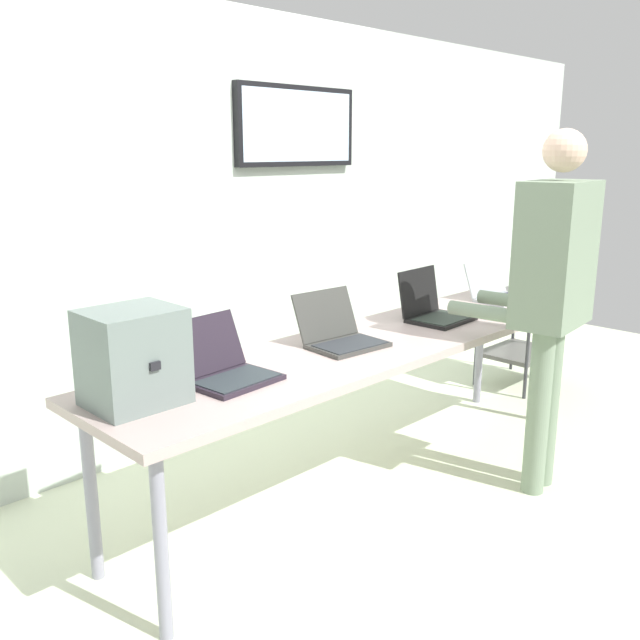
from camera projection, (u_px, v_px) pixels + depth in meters
ground at (371, 485)px, 3.54m from camera, size 8.00×8.00×0.04m
back_wall at (231, 225)px, 4.02m from camera, size 8.00×0.11×2.46m
workbench at (374, 350)px, 3.36m from camera, size 2.98×0.70×0.77m
equipment_box at (133, 357)px, 2.47m from camera, size 0.33×0.30×0.36m
laptop_station_0 at (224, 367)px, 2.76m from camera, size 0.36×0.37×0.24m
laptop_station_1 at (340, 333)px, 3.25m from camera, size 0.38×0.37×0.25m
laptop_station_2 at (433, 309)px, 3.74m from camera, size 0.35×0.33×0.27m
laptop_station_3 at (497, 291)px, 4.24m from camera, size 0.37×0.33×0.23m
person at (552, 279)px, 3.24m from camera, size 0.48×0.62×1.77m
storage_cart at (521, 324)px, 4.93m from camera, size 0.56×0.44×0.68m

